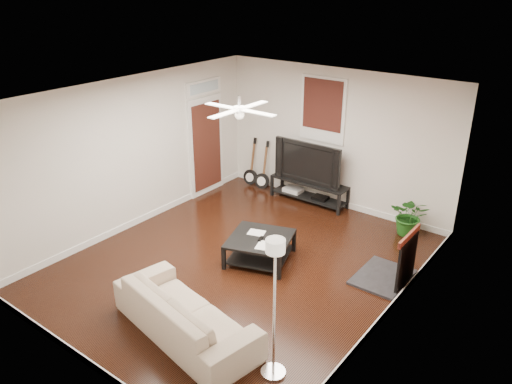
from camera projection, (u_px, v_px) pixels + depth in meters
room at (240, 185)px, 7.79m from camera, size 5.01×6.01×2.81m
brick_accent at (421, 205)px, 7.14m from camera, size 0.02×2.20×2.80m
fireplace at (395, 256)px, 7.67m from camera, size 0.80×1.10×0.92m
window_back at (323, 110)px, 9.91m from camera, size 1.00×0.06×1.30m
door_left at (206, 137)px, 10.60m from camera, size 0.08×1.00×2.50m
tv_stand at (309, 191)px, 10.51m from camera, size 1.67×0.45×0.47m
tv at (311, 161)px, 10.26m from camera, size 1.50×0.20×0.86m
coffee_table at (260, 249)px, 8.37m from camera, size 1.26×1.26×0.42m
sofa at (185, 313)px, 6.59m from camera, size 2.37×1.28×0.66m
floor_lamp at (274, 310)px, 5.68m from camera, size 0.35×0.35×1.84m
potted_plant at (410, 216)px, 9.13m from camera, size 0.79×0.72×0.75m
guitar_left at (250, 162)px, 11.21m from camera, size 0.36×0.27×1.10m
guitar_right at (262, 166)px, 11.00m from camera, size 0.38×0.30×1.10m
ceiling_fan at (239, 109)px, 7.31m from camera, size 1.24×1.24×0.32m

